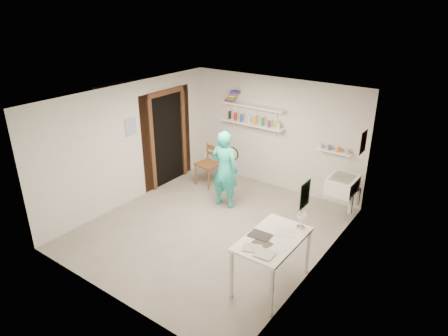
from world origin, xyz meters
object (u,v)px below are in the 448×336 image
Objects in this scene: belfast_sink at (342,185)px; wall_clock at (232,154)px; wooden_chair at (208,164)px; work_table at (271,261)px; desk_lamp at (302,214)px; man at (225,169)px.

belfast_sink is 2.16m from wall_clock.
wooden_chair is (-2.91, -0.28, -0.21)m from belfast_sink.
desk_lamp is at bearing 67.58° from work_table.
wooden_chair is 6.69× the size of desk_lamp.
wooden_chair is (-0.88, 0.34, -0.55)m from wall_clock.
belfast_sink reaches higher than work_table.
belfast_sink is 2.44m from work_table.
belfast_sink is 0.61× the size of wooden_chair.
wall_clock is 1.91× the size of desk_lamp.
desk_lamp is (0.20, 0.47, 0.61)m from work_table.
wall_clock is 2.71m from work_table.
desk_lamp reaches higher than belfast_sink.
wall_clock reaches higher than wooden_chair.
wall_clock is at bearing 148.27° from desk_lamp.
man is 10.63× the size of desk_lamp.
belfast_sink is at bearing 11.33° from wall_clock.
wooden_chair reaches higher than work_table.
work_table is at bearing 135.40° from man.
belfast_sink is at bearing -163.46° from man.
man is (-2.06, -0.85, 0.09)m from belfast_sink.
wall_clock is (0.02, 0.22, 0.26)m from man.
desk_lamp is (2.12, -1.31, -0.04)m from wall_clock.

